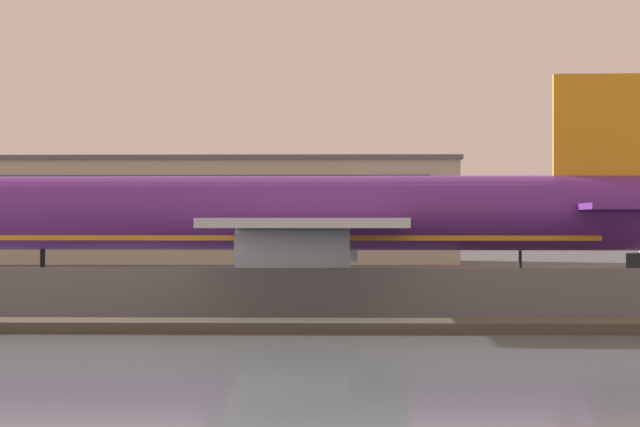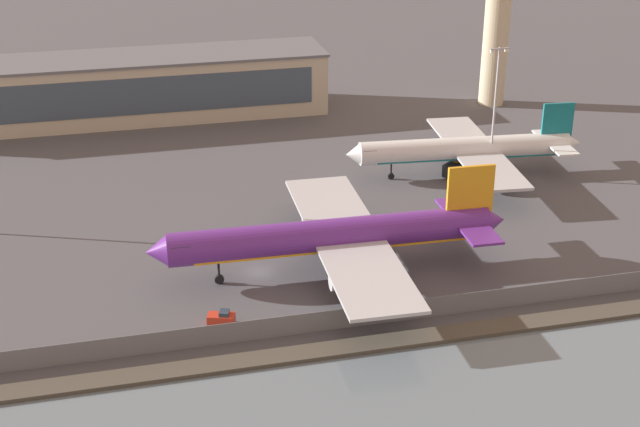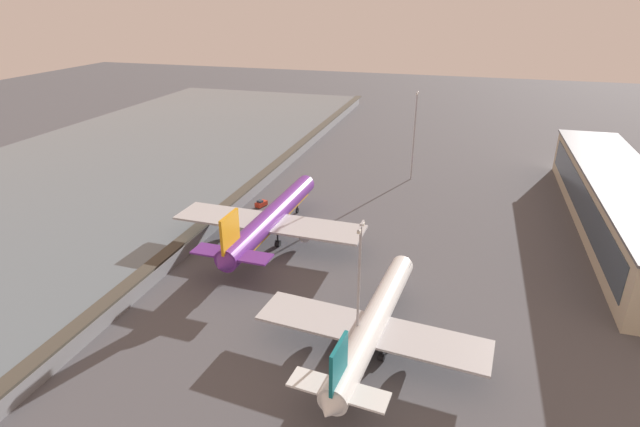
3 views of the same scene
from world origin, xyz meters
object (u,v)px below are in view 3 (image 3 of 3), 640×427
Objects in this scene: apron_light_mast_apron_east at (359,288)px; passenger_jet_white_teal at (373,323)px; baggage_tug at (261,204)px; cargo_jet_purple at (271,218)px; apron_light_mast_apron_west at (414,132)px; ops_van at (378,335)px.

passenger_jet_white_teal is at bearing 152.94° from apron_light_mast_apron_east.
baggage_tug is 62.10m from apron_light_mast_apron_east.
apron_light_mast_apron_east is at bearing -27.06° from passenger_jet_white_teal.
cargo_jet_purple is 54.46m from apron_light_mast_apron_west.
cargo_jet_purple is at bearing -136.90° from passenger_jet_white_teal.
ops_van is (27.90, 28.26, -3.91)m from cargo_jet_purple.
ops_van is (44.53, 37.76, 0.47)m from baggage_tug.
passenger_jet_white_teal is at bearing 38.82° from baggage_tug.
apron_light_mast_apron_west reaches higher than apron_light_mast_apron_east.
ops_van is 0.25× the size of apron_light_mast_apron_east.
apron_light_mast_apron_west reaches higher than baggage_tug.
baggage_tug is at bearing -46.76° from apron_light_mast_apron_west.
apron_light_mast_apron_east reaches higher than baggage_tug.
apron_light_mast_apron_west reaches higher than cargo_jet_purple.
cargo_jet_purple reaches higher than passenger_jet_white_teal.
cargo_jet_purple is 39.90m from ops_van.
apron_light_mast_apron_east is (5.07, -2.19, 10.93)m from ops_van.
apron_light_mast_apron_east is at bearing 38.34° from cargo_jet_purple.
baggage_tug is (-46.30, -37.26, -3.74)m from passenger_jet_white_teal.
ops_van is at bearing 40.30° from baggage_tug.
apron_light_mast_apron_west reaches higher than passenger_jet_white_teal.
apron_light_mast_apron_west is (-48.12, 23.98, 8.65)m from cargo_jet_purple.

